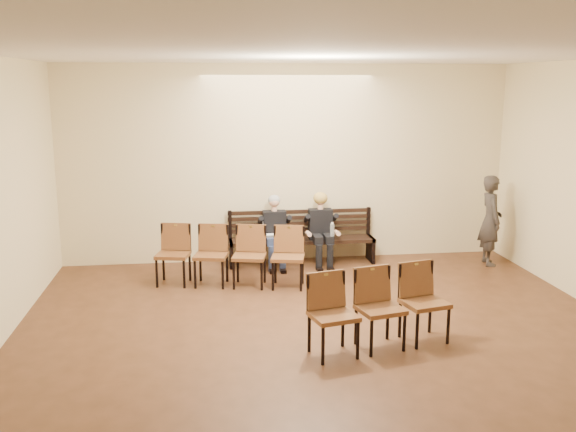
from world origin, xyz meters
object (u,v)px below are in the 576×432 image
water_bottle (332,236)px  bag (415,275)px  chair_row_front (230,256)px  seated_woman (321,232)px  chair_row_back (380,310)px  laptop (273,236)px  seated_man (275,233)px  passerby (491,214)px  bench (302,251)px

water_bottle → bag: 1.58m
bag → chair_row_front: bearing=175.8°
seated_woman → chair_row_back: bearing=-89.3°
chair_row_front → bag: bearing=8.1°
laptop → chair_row_back: (0.91, -3.56, -0.08)m
seated_man → seated_woman: size_ratio=1.01×
bag → passerby: passerby is taller
seated_man → water_bottle: (0.96, -0.26, -0.02)m
seated_woman → bag: bearing=-42.6°
laptop → water_bottle: bearing=-6.3°
bench → seated_man: seated_man is taller
bag → chair_row_front: size_ratio=0.14×
bench → water_bottle: water_bottle is taller
chair_row_back → passerby: bearing=35.3°
seated_woman → chair_row_front: (-1.65, -1.00, -0.11)m
laptop → passerby: (3.82, -0.24, 0.35)m
bench → chair_row_back: (0.37, -3.81, 0.26)m
bench → seated_woman: size_ratio=2.22×
passerby → chair_row_back: bearing=145.3°
laptop → bag: (2.18, -1.08, -0.45)m
bench → bag: bench is taller
chair_row_back → seated_man: bearing=89.7°
seated_man → passerby: passerby is taller
passerby → chair_row_back: size_ratio=1.04×
chair_row_back → bench: bearing=82.1°
seated_man → bag: 2.50m
chair_row_front → chair_row_back: size_ratio=1.33×
bench → chair_row_front: 1.75m
seated_woman → laptop: 0.87m
passerby → chair_row_front: (-4.61, -0.63, -0.44)m
bench → bag: (1.65, -1.33, -0.10)m
passerby → chair_row_back: (-2.91, -3.32, -0.43)m
bag → chair_row_back: 2.81m
seated_woman → passerby: passerby is taller
bench → bag: bearing=-39.0°
passerby → laptop: bearing=93.0°
passerby → chair_row_front: bearing=104.3°
seated_man → water_bottle: seated_man is taller
seated_woman → water_bottle: size_ratio=4.74×
water_bottle → bag: water_bottle is taller
seated_man → laptop: 0.14m
bag → seated_woman: bearing=137.4°
seated_man → seated_woman: 0.82m
seated_woman → laptop: size_ratio=3.49×
laptop → seated_man: bearing=72.1°
passerby → chair_row_front: size_ratio=0.78×
bench → chair_row_front: chair_row_front is taller
chair_row_front → chair_row_back: chair_row_back is taller
seated_woman → bag: seated_woman is taller
bench → seated_man: 0.63m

